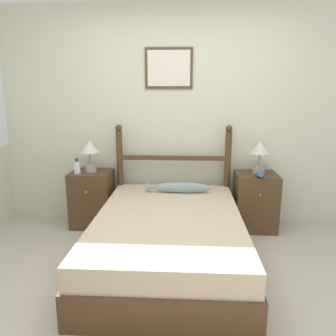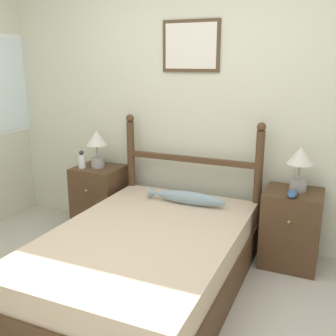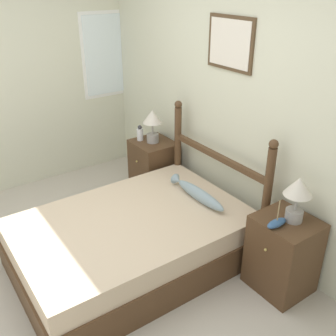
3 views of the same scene
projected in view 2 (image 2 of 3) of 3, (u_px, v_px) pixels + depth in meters
The scene contains 10 objects.
wall_back at pixel (202, 107), 3.67m from camera, with size 6.40×0.08×2.55m.
bed at pixel (145, 261), 2.98m from camera, with size 1.35×1.99×0.47m.
headboard at pixel (190, 176), 3.72m from camera, with size 1.35×0.08×1.20m.
nightstand_left at pixel (100, 198), 4.07m from camera, with size 0.47×0.45×0.66m.
nightstand_right at pixel (291, 228), 3.33m from camera, with size 0.47×0.45×0.66m.
table_lamp_left at pixel (97, 143), 3.92m from camera, with size 0.22×0.22×0.38m.
table_lamp_right at pixel (300, 162), 3.20m from camera, with size 0.22×0.22×0.38m.
bottle at pixel (82, 160), 3.94m from camera, with size 0.07×0.07×0.18m.
model_boat at pixel (292, 193), 3.12m from camera, with size 0.07×0.19×0.23m.
fish_pillow at pixel (186, 198), 3.46m from camera, with size 0.71×0.11×0.12m.
Camera 2 is at (1.20, -1.78, 1.70)m, focal length 42.00 mm.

